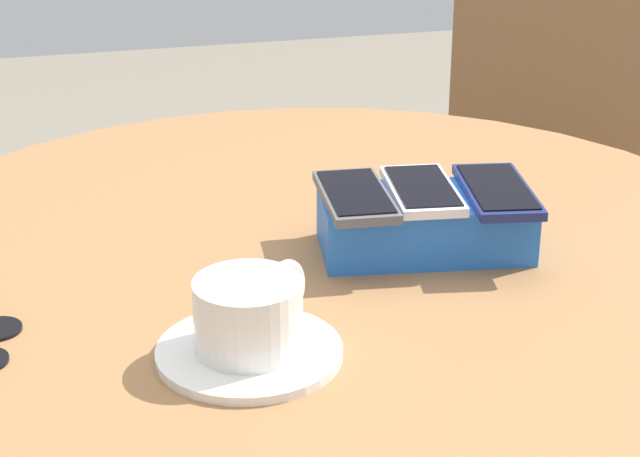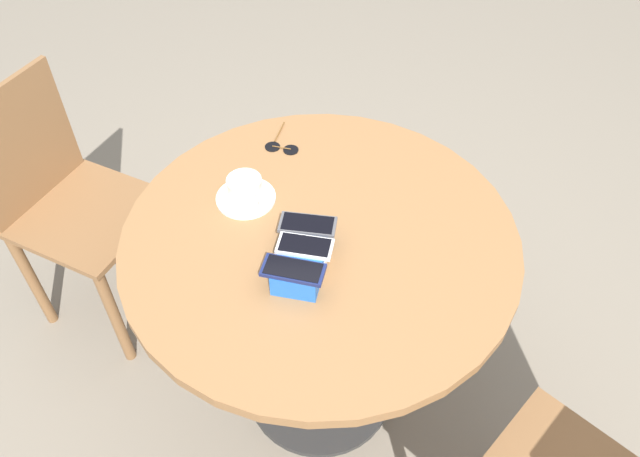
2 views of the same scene
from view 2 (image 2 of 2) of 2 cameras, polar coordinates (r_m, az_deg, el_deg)
ground_plane at (r=2.12m, az=0.00°, el=-14.39°), size 8.00×8.00×0.00m
round_table at (r=1.61m, az=0.00°, el=-3.87°), size 0.97×0.97×0.75m
phone_box at (r=1.42m, az=-1.56°, el=-2.57°), size 0.22×0.13×0.06m
phone_navy at (r=1.35m, az=-2.47°, el=-3.80°), size 0.09×0.15×0.01m
phone_white at (r=1.39m, az=-1.39°, el=-1.62°), size 0.08×0.13×0.01m
phone_gray at (r=1.44m, az=-1.13°, el=0.38°), size 0.07×0.14×0.01m
saucer at (r=1.60m, az=-6.79°, el=2.80°), size 0.15×0.15×0.01m
coffee_cup at (r=1.57m, az=-6.84°, el=3.65°), size 0.10×0.10×0.06m
sunglasses at (r=1.74m, az=-3.55°, el=7.50°), size 0.14×0.09×0.01m
chair_far_side at (r=2.13m, az=-21.62°, el=1.80°), size 0.51×0.51×0.87m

